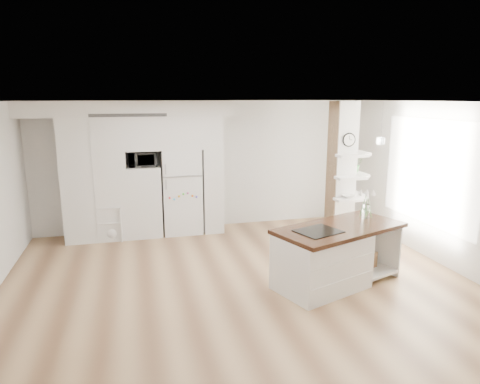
{
  "coord_description": "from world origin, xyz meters",
  "views": [
    {
      "loc": [
        -1.48,
        -5.94,
        2.76
      ],
      "look_at": [
        0.27,
        0.9,
        1.19
      ],
      "focal_mm": 32.0,
      "sensor_mm": 36.0,
      "label": 1
    }
  ],
  "objects_px": {
    "kitchen_island": "(328,256)",
    "floor_plant_a": "(326,237)",
    "refrigerator": "(181,191)",
    "bookshelf": "(109,225)"
  },
  "relations": [
    {
      "from": "refrigerator",
      "to": "kitchen_island",
      "type": "xyz_separation_m",
      "value": [
        1.77,
        -3.18,
        -0.41
      ]
    },
    {
      "from": "refrigerator",
      "to": "bookshelf",
      "type": "bearing_deg",
      "value": -172.74
    },
    {
      "from": "kitchen_island",
      "to": "floor_plant_a",
      "type": "distance_m",
      "value": 1.66
    },
    {
      "from": "bookshelf",
      "to": "floor_plant_a",
      "type": "relative_size",
      "value": 1.57
    },
    {
      "from": "kitchen_island",
      "to": "bookshelf",
      "type": "distance_m",
      "value": 4.41
    },
    {
      "from": "floor_plant_a",
      "to": "kitchen_island",
      "type": "bearing_deg",
      "value": -114.66
    },
    {
      "from": "kitchen_island",
      "to": "refrigerator",
      "type": "bearing_deg",
      "value": 99.02
    },
    {
      "from": "bookshelf",
      "to": "floor_plant_a",
      "type": "height_order",
      "value": "bookshelf"
    },
    {
      "from": "refrigerator",
      "to": "bookshelf",
      "type": "height_order",
      "value": "refrigerator"
    },
    {
      "from": "refrigerator",
      "to": "floor_plant_a",
      "type": "xyz_separation_m",
      "value": [
        2.46,
        -1.69,
        -0.65
      ]
    }
  ]
}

